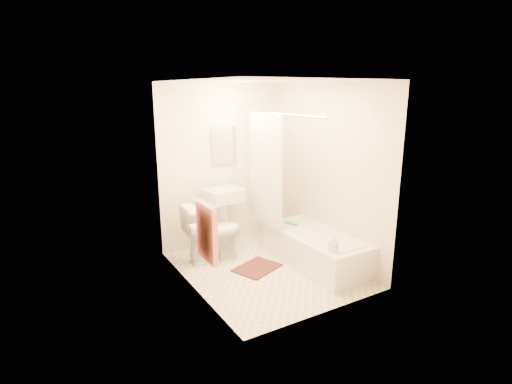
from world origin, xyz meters
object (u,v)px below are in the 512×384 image
toilet (213,232)px  bath_mat (257,268)px  soap_bottle (333,244)px  sink (223,216)px  bathtub (315,249)px

toilet → bath_mat: (0.36, -0.57, -0.39)m
soap_bottle → toilet: bearing=121.5°
sink → soap_bottle: 1.84m
soap_bottle → bath_mat: bearing=120.9°
bath_mat → soap_bottle: soap_bottle is taller
toilet → soap_bottle: (0.89, -1.45, 0.14)m
sink → bath_mat: bearing=-92.6°
sink → bath_mat: sink is taller
bathtub → soap_bottle: 0.70m
bathtub → soap_bottle: size_ratio=7.98×
toilet → bath_mat: 0.78m
toilet → bath_mat: toilet is taller
bathtub → bath_mat: bearing=158.9°
soap_bottle → sink: bearing=108.7°
bathtub → bath_mat: (-0.74, 0.29, -0.21)m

